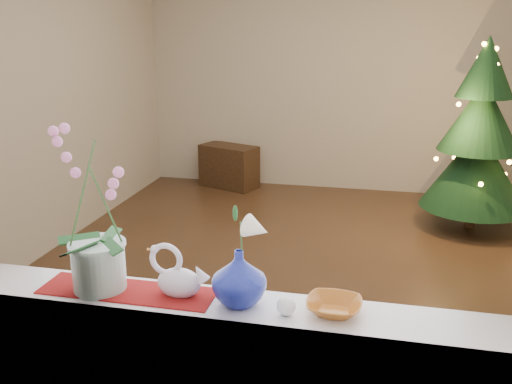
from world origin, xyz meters
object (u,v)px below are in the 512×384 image
orchid_pot (94,211)px  swan (179,272)px  xmas_tree (479,136)px  paperweight (286,306)px  side_table (229,166)px  blue_vase (239,273)px  amber_dish (334,308)px

orchid_pot → swan: size_ratio=2.76×
swan → xmas_tree: 4.07m
paperweight → side_table: size_ratio=0.10×
xmas_tree → side_table: xmas_tree is taller
blue_vase → xmas_tree: (1.37, 3.75, -0.13)m
blue_vase → amber_dish: bearing=0.9°
amber_dish → xmas_tree: 3.88m
swan → xmas_tree: bearing=61.6°
orchid_pot → blue_vase: size_ratio=2.67×
amber_dish → orchid_pot: bearing=-179.2°
orchid_pot → swan: bearing=2.8°
orchid_pot → paperweight: bearing=-3.0°
blue_vase → amber_dish: (0.35, 0.01, -0.10)m
blue_vase → side_table: size_ratio=0.36×
xmas_tree → swan: bearing=-113.3°
orchid_pot → amber_dish: bearing=0.8°
swan → amber_dish: swan is taller
blue_vase → xmas_tree: size_ratio=0.13×
xmas_tree → paperweight: bearing=-107.3°
orchid_pot → paperweight: orchid_pot is taller
orchid_pot → swan: orchid_pot is taller
blue_vase → paperweight: 0.21m
blue_vase → paperweight: (0.19, -0.05, -0.09)m
side_table → paperweight: bearing=-50.7°
side_table → swan: bearing=-55.4°
swan → blue_vase: bearing=-7.2°
swan → xmas_tree: size_ratio=0.13×
orchid_pot → paperweight: 0.81m
paperweight → xmas_tree: size_ratio=0.04×
orchid_pot → blue_vase: (0.57, 0.01, -0.21)m
paperweight → amber_dish: 0.18m
orchid_pot → blue_vase: 0.60m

